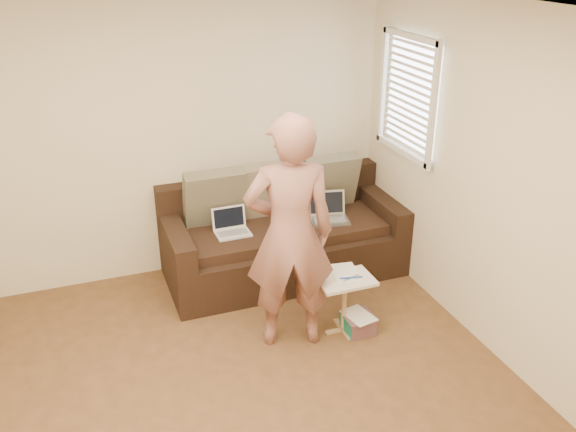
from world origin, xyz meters
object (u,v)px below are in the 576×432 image
Objects in this scene: sofa at (284,233)px; striped_box at (358,323)px; laptop_white at (233,234)px; laptop_silver at (330,221)px; side_table at (344,305)px; person at (290,234)px; drinking_glass at (321,270)px.

sofa is 1.19m from striped_box.
laptop_white is 1.38m from striped_box.
striped_box is (-0.19, -1.02, -0.44)m from laptop_silver.
side_table reaches higher than striped_box.
person is at bearing -107.77° from sofa.
sofa is 0.98m from drinking_glass.
side_table is at bearing -27.92° from drinking_glass.
sofa is 4.47× the size of side_table.
side_table is at bearing -58.78° from laptop_white.
laptop_white is at bearing -65.87° from person.
drinking_glass is (-0.17, 0.09, 0.31)m from side_table.
side_table is at bearing -173.21° from person.
sofa reaches higher than laptop_white.
laptop_silver is 1.12m from striped_box.
sofa is 1.17× the size of person.
side_table is (0.13, -1.06, -0.18)m from sofa.
person is (-0.75, -0.91, 0.42)m from laptop_silver.
striped_box is at bearing -27.53° from drinking_glass.
laptop_silver is at bearing -12.98° from sofa.
drinking_glass is at bearing 152.47° from striped_box.
person reaches higher than drinking_glass.
laptop_silver is 0.99m from drinking_glass.
sofa reaches higher than striped_box.
laptop_silver reaches higher than laptop_white.
drinking_glass is (-0.47, -0.87, 0.03)m from laptop_silver.
side_table is 1.99× the size of striped_box.
striped_box is (0.24, -1.11, -0.35)m from sofa.
sofa reaches higher than laptop_silver.
drinking_glass is at bearing -158.83° from person.
laptop_white is 1.23m from side_table.
sofa is 1.08m from side_table.
laptop_silver is at bearing 61.83° from drinking_glass.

